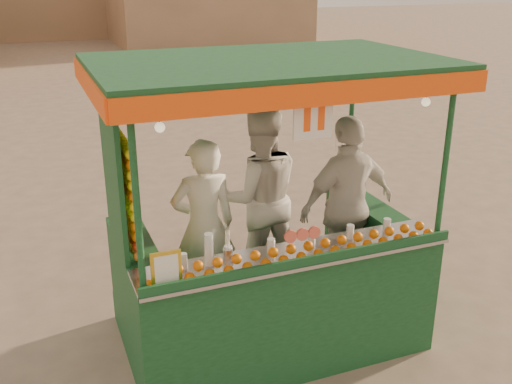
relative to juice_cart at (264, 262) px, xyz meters
name	(u,v)px	position (x,y,z in m)	size (l,w,h in m)	color
ground	(249,324)	(-0.03, 0.33, -0.87)	(90.00, 90.00, 0.00)	brown
juice_cart	(264,262)	(0.00, 0.00, 0.00)	(2.98, 1.93, 2.71)	#103C1B
vendor_left	(204,226)	(-0.46, 0.37, 0.28)	(0.63, 0.42, 1.69)	white
vendor_middle	(259,197)	(0.21, 0.64, 0.38)	(0.99, 0.81, 1.87)	beige
vendor_right	(347,206)	(0.96, 0.18, 0.35)	(1.10, 0.55, 1.81)	beige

